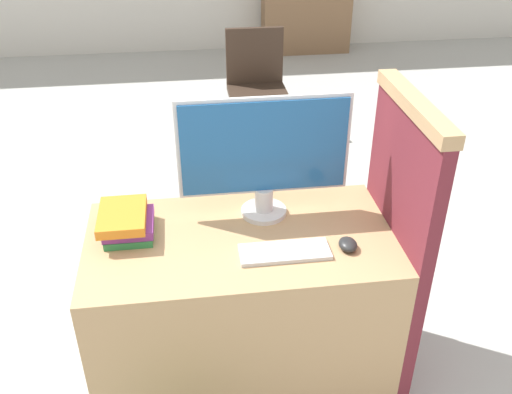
% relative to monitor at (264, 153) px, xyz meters
% --- Properties ---
extents(desk, '(1.17, 0.64, 0.74)m').
position_rel_monitor_xyz_m(desk, '(-0.11, -0.15, -0.64)').
color(desk, tan).
rests_on(desk, ground_plane).
extents(carrel_divider, '(0.07, 0.61, 1.27)m').
position_rel_monitor_xyz_m(carrel_divider, '(0.50, -0.17, -0.36)').
color(carrel_divider, maroon).
rests_on(carrel_divider, ground_plane).
extents(monitor, '(0.66, 0.18, 0.50)m').
position_rel_monitor_xyz_m(monitor, '(0.00, 0.00, 0.00)').
color(monitor, silver).
rests_on(monitor, desk).
extents(keyboard, '(0.33, 0.12, 0.02)m').
position_rel_monitor_xyz_m(keyboard, '(0.04, -0.28, -0.26)').
color(keyboard, silver).
rests_on(keyboard, desk).
extents(mouse, '(0.07, 0.09, 0.04)m').
position_rel_monitor_xyz_m(mouse, '(0.27, -0.28, -0.25)').
color(mouse, '#262626').
rests_on(mouse, desk).
extents(book_stack, '(0.20, 0.24, 0.10)m').
position_rel_monitor_xyz_m(book_stack, '(-0.53, -0.07, -0.22)').
color(book_stack, '#2D7F42').
rests_on(book_stack, desk).
extents(far_chair, '(0.44, 0.44, 0.85)m').
position_rel_monitor_xyz_m(far_chair, '(0.28, 2.24, -0.54)').
color(far_chair, '#38281E').
rests_on(far_chair, ground_plane).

